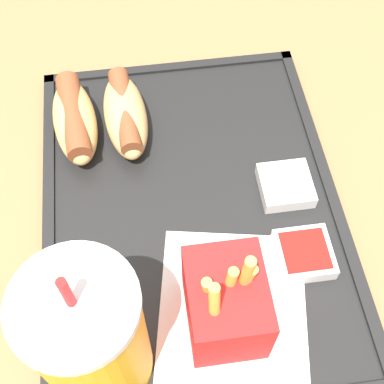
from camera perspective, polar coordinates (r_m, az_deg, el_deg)
The scene contains 10 objects.
ground_plane at distance 1.30m, azimuth 0.21°, elevation -19.00°, with size 8.00×8.00×0.00m, color #383333.
dining_table at distance 0.93m, azimuth 0.28°, elevation -13.59°, with size 1.45×0.99×0.77m.
food_tray at distance 0.57m, azimuth 0.00°, elevation -1.85°, with size 0.42×0.31×0.01m.
paper_napkin at distance 0.52m, azimuth 4.35°, elevation -12.50°, with size 0.19×0.17×0.00m.
soda_cup at distance 0.44m, azimuth -10.80°, elevation -14.98°, with size 0.09×0.09×0.19m.
hot_dog_far at distance 0.62m, azimuth -12.42°, elevation 7.55°, with size 0.13×0.06×0.04m.
hot_dog_near at distance 0.61m, azimuth -7.13°, elevation 8.20°, with size 0.13×0.06×0.04m.
fries_carton at distance 0.48m, azimuth 3.65°, elevation -11.72°, with size 0.08×0.07×0.13m.
sauce_cup_mayo at distance 0.58m, azimuth 9.95°, elevation 0.76°, with size 0.05×0.05×0.02m.
sauce_cup_ketchup at distance 0.54m, azimuth 11.85°, elevation -6.47°, with size 0.05×0.05×0.02m.
Camera 1 is at (-0.29, 0.05, 1.27)m, focal length 50.00 mm.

